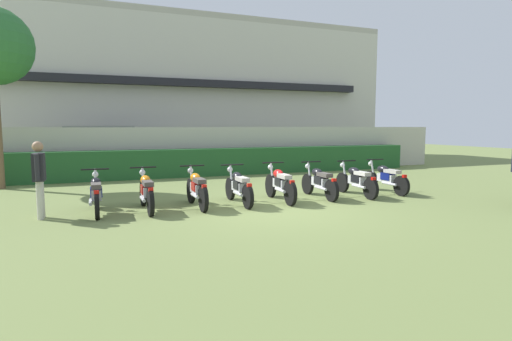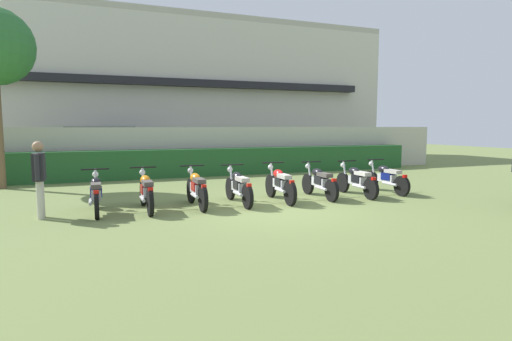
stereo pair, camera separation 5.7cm
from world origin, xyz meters
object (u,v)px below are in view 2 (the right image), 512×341
at_px(motorcycle_in_row_5, 319,181).
at_px(motorcycle_in_row_7, 386,178).
at_px(inspector_person, 39,173).
at_px(parked_car, 106,149).
at_px(motorcycle_in_row_1, 146,191).
at_px(motorcycle_in_row_4, 280,184).
at_px(motorcycle_in_row_0, 96,193).
at_px(motorcycle_in_row_3, 238,186).
at_px(motorcycle_in_row_2, 197,188).
at_px(motorcycle_in_row_6, 356,180).

height_order(motorcycle_in_row_5, motorcycle_in_row_7, motorcycle_in_row_5).
distance_m(motorcycle_in_row_5, inspector_person, 6.64).
bearing_deg(parked_car, motorcycle_in_row_1, -83.35).
bearing_deg(motorcycle_in_row_7, motorcycle_in_row_1, 89.58).
distance_m(motorcycle_in_row_4, motorcycle_in_row_5, 1.19).
height_order(motorcycle_in_row_0, motorcycle_in_row_3, motorcycle_in_row_0).
xyz_separation_m(motorcycle_in_row_1, inspector_person, (-2.13, -0.02, 0.49)).
relative_size(motorcycle_in_row_0, motorcycle_in_row_7, 0.97).
bearing_deg(motorcycle_in_row_5, motorcycle_in_row_2, 92.00).
distance_m(motorcycle_in_row_3, inspector_person, 4.35).
distance_m(motorcycle_in_row_0, motorcycle_in_row_7, 7.76).
xyz_separation_m(motorcycle_in_row_2, motorcycle_in_row_4, (2.16, -0.01, 0.00)).
height_order(parked_car, motorcycle_in_row_7, parked_car).
bearing_deg(motorcycle_in_row_7, inspector_person, 89.54).
bearing_deg(motorcycle_in_row_3, inspector_person, 90.31).
height_order(motorcycle_in_row_3, motorcycle_in_row_6, motorcycle_in_row_3).
relative_size(motorcycle_in_row_0, motorcycle_in_row_6, 0.95).
bearing_deg(motorcycle_in_row_4, motorcycle_in_row_0, 91.02).
xyz_separation_m(motorcycle_in_row_0, motorcycle_in_row_3, (3.25, -0.10, -0.00)).
xyz_separation_m(motorcycle_in_row_1, motorcycle_in_row_6, (5.59, -0.07, -0.01)).
bearing_deg(motorcycle_in_row_4, motorcycle_in_row_3, 91.65).
height_order(motorcycle_in_row_1, motorcycle_in_row_4, motorcycle_in_row_4).
bearing_deg(inspector_person, motorcycle_in_row_7, 0.63).
bearing_deg(motorcycle_in_row_0, motorcycle_in_row_5, -90.55).
height_order(motorcycle_in_row_3, inspector_person, inspector_person).
height_order(motorcycle_in_row_0, motorcycle_in_row_6, motorcycle_in_row_0).
relative_size(motorcycle_in_row_7, inspector_person, 1.17).
xyz_separation_m(motorcycle_in_row_1, motorcycle_in_row_7, (6.70, 0.08, -0.01)).
relative_size(motorcycle_in_row_2, motorcycle_in_row_7, 0.97).
relative_size(motorcycle_in_row_0, inspector_person, 1.14).
distance_m(motorcycle_in_row_1, motorcycle_in_row_5, 4.49).
bearing_deg(motorcycle_in_row_4, parked_car, 25.96).
relative_size(motorcycle_in_row_5, motorcycle_in_row_7, 0.99).
relative_size(motorcycle_in_row_1, motorcycle_in_row_7, 1.01).
relative_size(parked_car, motorcycle_in_row_0, 2.52).
height_order(motorcycle_in_row_1, motorcycle_in_row_6, motorcycle_in_row_1).
xyz_separation_m(motorcycle_in_row_7, inspector_person, (-8.83, -0.10, 0.50)).
bearing_deg(motorcycle_in_row_3, parked_car, 17.50).
relative_size(motorcycle_in_row_5, inspector_person, 1.17).
relative_size(motorcycle_in_row_0, motorcycle_in_row_3, 0.96).
distance_m(motorcycle_in_row_0, inspector_person, 1.19).
distance_m(parked_car, motorcycle_in_row_5, 10.34).
relative_size(motorcycle_in_row_0, motorcycle_in_row_5, 0.98).
distance_m(parked_car, motorcycle_in_row_7, 11.56).
xyz_separation_m(motorcycle_in_row_2, inspector_person, (-3.28, 0.00, 0.49)).
height_order(motorcycle_in_row_3, motorcycle_in_row_5, same).
height_order(motorcycle_in_row_1, motorcycle_in_row_7, motorcycle_in_row_1).
bearing_deg(motorcycle_in_row_5, motorcycle_in_row_7, -87.82).
relative_size(parked_car, motorcycle_in_row_3, 2.43).
relative_size(motorcycle_in_row_1, motorcycle_in_row_6, 0.99).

